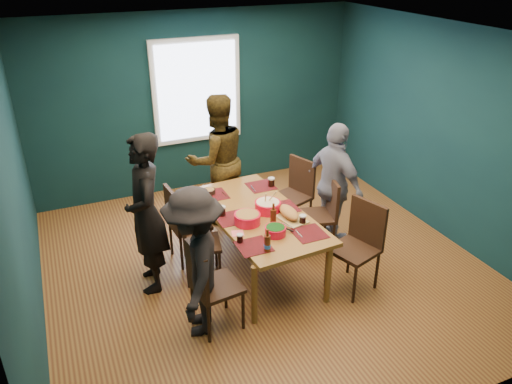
% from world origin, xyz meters
% --- Properties ---
extents(room, '(5.01, 5.01, 2.71)m').
position_xyz_m(room, '(0.00, 0.27, 1.37)').
color(room, olive).
rests_on(room, ground).
extents(dining_table, '(1.11, 2.01, 0.74)m').
position_xyz_m(dining_table, '(-0.08, -0.00, 0.67)').
color(dining_table, olive).
rests_on(dining_table, floor).
extents(chair_left_far, '(0.47, 0.47, 0.98)m').
position_xyz_m(chair_left_far, '(-0.85, 0.50, 0.57)').
color(chair_left_far, '#301F10').
rests_on(chair_left_far, floor).
extents(chair_left_mid, '(0.50, 0.50, 0.93)m').
position_xyz_m(chair_left_mid, '(-0.83, 0.09, 0.54)').
color(chair_left_mid, '#301F10').
rests_on(chair_left_mid, floor).
extents(chair_left_near, '(0.49, 0.49, 0.98)m').
position_xyz_m(chair_left_near, '(-0.95, -0.79, 0.57)').
color(chair_left_near, '#301F10').
rests_on(chair_left_near, floor).
extents(chair_right_far, '(0.56, 0.56, 0.98)m').
position_xyz_m(chair_right_far, '(0.78, 0.69, 0.57)').
color(chair_right_far, '#301F10').
rests_on(chair_right_far, floor).
extents(chair_right_mid, '(0.52, 0.52, 0.94)m').
position_xyz_m(chair_right_mid, '(0.85, 0.08, 0.55)').
color(chair_right_mid, '#301F10').
rests_on(chair_right_mid, floor).
extents(chair_right_near, '(0.58, 0.58, 1.02)m').
position_xyz_m(chair_right_near, '(0.82, -0.76, 0.60)').
color(chair_right_near, '#301F10').
rests_on(chair_right_near, floor).
extents(person_far_left, '(0.51, 0.71, 1.82)m').
position_xyz_m(person_far_left, '(-1.32, 0.17, 0.91)').
color(person_far_left, black).
rests_on(person_far_left, floor).
extents(person_back, '(0.93, 0.75, 1.80)m').
position_xyz_m(person_back, '(-0.11, 1.31, 0.90)').
color(person_back, black).
rests_on(person_back, floor).
extents(person_right, '(0.57, 1.00, 1.61)m').
position_xyz_m(person_right, '(1.04, 0.17, 0.80)').
color(person_right, silver).
rests_on(person_right, floor).
extents(person_near_left, '(0.88, 1.14, 1.56)m').
position_xyz_m(person_near_left, '(-1.05, -0.75, 0.78)').
color(person_near_left, black).
rests_on(person_near_left, floor).
extents(bowl_salad, '(0.29, 0.29, 0.12)m').
position_xyz_m(bowl_salad, '(-0.28, -0.17, 0.80)').
color(bowl_salad, red).
rests_on(bowl_salad, dining_table).
extents(bowl_dumpling, '(0.30, 0.30, 0.28)m').
position_xyz_m(bowl_dumpling, '(0.04, -0.01, 0.81)').
color(bowl_dumpling, red).
rests_on(bowl_dumpling, dining_table).
extents(bowl_herbs, '(0.23, 0.23, 0.10)m').
position_xyz_m(bowl_herbs, '(-0.10, -0.51, 0.79)').
color(bowl_herbs, red).
rests_on(bowl_herbs, dining_table).
extents(cutting_board, '(0.32, 0.58, 0.12)m').
position_xyz_m(cutting_board, '(0.19, -0.25, 0.80)').
color(cutting_board, tan).
rests_on(cutting_board, dining_table).
extents(small_bowl, '(0.15, 0.15, 0.06)m').
position_xyz_m(small_bowl, '(-0.44, 0.69, 0.77)').
color(small_bowl, black).
rests_on(small_bowl, dining_table).
extents(beer_bottle_a, '(0.07, 0.07, 0.25)m').
position_xyz_m(beer_bottle_a, '(-0.31, -0.77, 0.83)').
color(beer_bottle_a, '#461C0C').
rests_on(beer_bottle_a, dining_table).
extents(beer_bottle_b, '(0.07, 0.07, 0.26)m').
position_xyz_m(beer_bottle_b, '(-0.03, -0.31, 0.84)').
color(beer_bottle_b, '#461C0C').
rests_on(beer_bottle_b, dining_table).
extents(cola_glass_a, '(0.07, 0.07, 0.10)m').
position_xyz_m(cola_glass_a, '(-0.50, -0.50, 0.79)').
color(cola_glass_a, black).
rests_on(cola_glass_a, dining_table).
extents(cola_glass_b, '(0.08, 0.08, 0.11)m').
position_xyz_m(cola_glass_b, '(0.27, -0.42, 0.80)').
color(cola_glass_b, black).
rests_on(cola_glass_b, dining_table).
extents(cola_glass_c, '(0.08, 0.08, 0.12)m').
position_xyz_m(cola_glass_c, '(0.36, 0.58, 0.80)').
color(cola_glass_c, black).
rests_on(cola_glass_c, dining_table).
extents(cola_glass_d, '(0.08, 0.08, 0.12)m').
position_xyz_m(cola_glass_d, '(-0.48, 0.10, 0.80)').
color(cola_glass_d, black).
rests_on(cola_glass_d, dining_table).
extents(napkin_a, '(0.20, 0.20, 0.00)m').
position_xyz_m(napkin_a, '(0.29, 0.01, 0.74)').
color(napkin_a, '#F56770').
rests_on(napkin_a, dining_table).
extents(napkin_b, '(0.15, 0.15, 0.00)m').
position_xyz_m(napkin_b, '(-0.46, -0.33, 0.74)').
color(napkin_b, '#F56770').
rests_on(napkin_b, dining_table).
extents(napkin_c, '(0.15, 0.15, 0.00)m').
position_xyz_m(napkin_c, '(0.26, -0.67, 0.74)').
color(napkin_c, '#F56770').
rests_on(napkin_c, dining_table).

